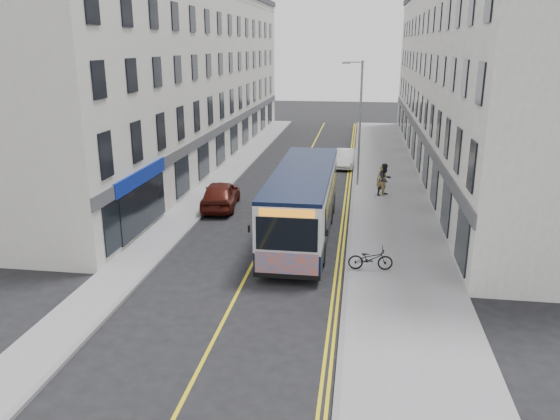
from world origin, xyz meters
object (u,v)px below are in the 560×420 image
(car_white, at_px, (345,158))
(bicycle, at_px, (371,259))
(streetlamp, at_px, (359,119))
(pedestrian_far, at_px, (385,179))
(car_maroon, at_px, (221,195))
(pedestrian_near, at_px, (381,181))
(city_bus, at_px, (303,201))

(car_white, bearing_deg, bicycle, -83.29)
(streetlamp, height_order, pedestrian_far, streetlamp)
(bicycle, distance_m, pedestrian_far, 11.88)
(streetlamp, bearing_deg, car_maroon, -141.09)
(bicycle, bearing_deg, pedestrian_near, -8.98)
(city_bus, height_order, car_maroon, city_bus)
(city_bus, bearing_deg, car_maroon, 140.72)
(streetlamp, height_order, city_bus, streetlamp)
(streetlamp, xyz_separation_m, bicycle, (0.76, -14.17, -3.79))
(pedestrian_near, relative_size, pedestrian_far, 0.92)
(car_white, distance_m, car_maroon, 13.72)
(bicycle, relative_size, pedestrian_far, 0.92)
(streetlamp, xyz_separation_m, pedestrian_far, (1.72, -2.34, -3.28))
(pedestrian_far, xyz_separation_m, car_white, (-2.69, 8.27, -0.44))
(streetlamp, relative_size, pedestrian_far, 4.09)
(streetlamp, xyz_separation_m, car_white, (-0.97, 5.93, -3.73))
(city_bus, distance_m, pedestrian_near, 8.91)
(city_bus, height_order, car_white, city_bus)
(car_white, bearing_deg, streetlamp, -78.92)
(bicycle, bearing_deg, city_bus, 34.31)
(pedestrian_near, bearing_deg, car_maroon, -133.18)
(streetlamp, xyz_separation_m, pedestrian_near, (1.53, -2.36, -3.36))
(city_bus, xyz_separation_m, pedestrian_near, (3.96, 7.95, -0.81))
(pedestrian_near, height_order, car_white, pedestrian_near)
(pedestrian_near, height_order, pedestrian_far, pedestrian_far)
(car_maroon, bearing_deg, car_white, -124.52)
(car_white, bearing_deg, pedestrian_near, -71.46)
(bicycle, distance_m, car_maroon, 11.59)
(pedestrian_far, bearing_deg, car_maroon, 162.14)
(bicycle, xyz_separation_m, car_maroon, (-8.33, 8.06, 0.19))
(streetlamp, bearing_deg, pedestrian_far, -53.72)
(streetlamp, distance_m, city_bus, 10.89)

